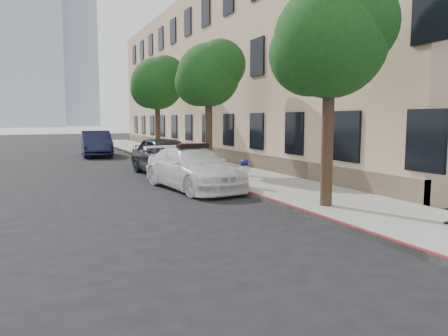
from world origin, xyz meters
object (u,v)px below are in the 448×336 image
parked_car_mid (165,156)px  fire_hydrant (244,173)px  police_car (193,168)px  parked_car_far (96,144)px

parked_car_mid → fire_hydrant: parked_car_mid is taller
police_car → parked_car_mid: 3.99m
police_car → parked_car_mid: parked_car_mid is taller
parked_car_mid → police_car: bearing=-96.6°
parked_car_far → parked_car_mid: bearing=-78.6°
police_car → parked_car_far: 14.58m
parked_car_mid → fire_hydrant: bearing=-81.2°
fire_hydrant → parked_car_far: bearing=92.5°
police_car → parked_car_far: size_ratio=1.04×
police_car → fire_hydrant: bearing=-48.6°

